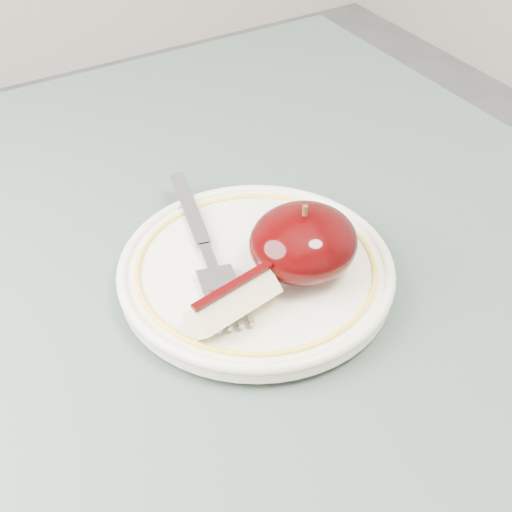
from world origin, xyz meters
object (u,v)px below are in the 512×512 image
plate (256,270)px  apple_half (303,242)px  table (163,446)px  fork (205,246)px

plate → apple_half: bearing=-34.9°
table → apple_half: (0.13, 0.02, 0.13)m
table → fork: 0.16m
table → fork: fork is taller
apple_half → fork: 0.08m
plate → apple_half: apple_half is taller
plate → fork: fork is taller
plate → fork: (-0.03, 0.04, 0.01)m
table → plate: size_ratio=4.27×
plate → apple_half: size_ratio=2.58×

